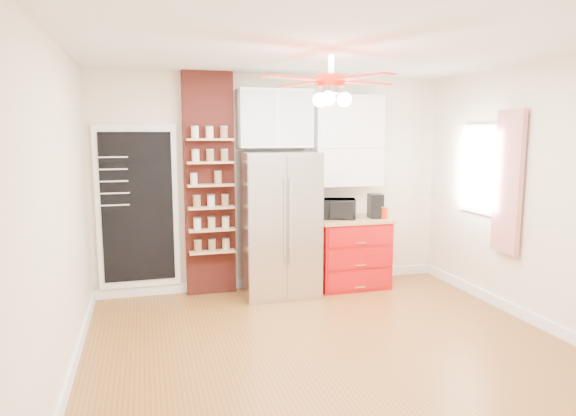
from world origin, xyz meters
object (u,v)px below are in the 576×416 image
object	(u,v)px
coffee_maker	(375,206)
fridge	(279,224)
red_cabinet	(351,252)
ceiling_fan	(331,81)
toaster_oven	(337,209)
canister_left	(384,213)
pantry_jar_oats	(194,179)

from	to	relation	value
coffee_maker	fridge	bearing A→B (deg)	-171.03
red_cabinet	ceiling_fan	bearing A→B (deg)	-118.71
ceiling_fan	toaster_oven	distance (m)	2.31
red_cabinet	ceiling_fan	xyz separation A→B (m)	(-0.92, -1.68, 1.97)
toaster_oven	red_cabinet	bearing A→B (deg)	16.62
coffee_maker	canister_left	world-z (taller)	coffee_maker
pantry_jar_oats	red_cabinet	bearing A→B (deg)	-2.38
red_cabinet	coffee_maker	size ratio (longest dim) A/B	3.05
toaster_oven	canister_left	size ratio (longest dim) A/B	3.11
pantry_jar_oats	canister_left	bearing A→B (deg)	-6.38
red_cabinet	ceiling_fan	size ratio (longest dim) A/B	0.67
canister_left	pantry_jar_oats	world-z (taller)	pantry_jar_oats
fridge	canister_left	size ratio (longest dim) A/B	12.03
toaster_oven	coffee_maker	bearing A→B (deg)	8.99
fridge	toaster_oven	world-z (taller)	fridge
canister_left	pantry_jar_oats	size ratio (longest dim) A/B	1.15
coffee_maker	pantry_jar_oats	xyz separation A→B (m)	(-2.26, 0.16, 0.38)
coffee_maker	canister_left	distance (m)	0.15
red_cabinet	canister_left	world-z (taller)	canister_left
red_cabinet	pantry_jar_oats	bearing A→B (deg)	177.62
toaster_oven	coffee_maker	xyz separation A→B (m)	(0.48, -0.09, 0.03)
red_cabinet	pantry_jar_oats	size ratio (longest dim) A/B	7.46
ceiling_fan	toaster_oven	bearing A→B (deg)	66.66
coffee_maker	canister_left	size ratio (longest dim) A/B	2.12
toaster_oven	canister_left	distance (m)	0.59
red_cabinet	canister_left	distance (m)	0.66
coffee_maker	red_cabinet	bearing A→B (deg)	174.91
ceiling_fan	toaster_oven	world-z (taller)	ceiling_fan
coffee_maker	canister_left	xyz separation A→B (m)	(0.08, -0.10, -0.08)
fridge	ceiling_fan	xyz separation A→B (m)	(0.05, -1.63, 1.55)
red_cabinet	canister_left	bearing A→B (deg)	-25.93
ceiling_fan	pantry_jar_oats	xyz separation A→B (m)	(-1.05, 1.76, -0.99)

